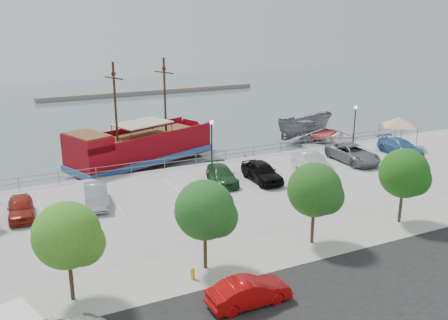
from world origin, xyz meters
name	(u,v)px	position (x,y,z in m)	size (l,w,h in m)	color
ground	(247,201)	(0.00, 0.00, -1.00)	(160.00, 160.00, 0.00)	slate
street	(398,286)	(0.00, -16.00, 0.01)	(100.00, 8.00, 0.04)	black
sidewalk	(325,239)	(0.00, -10.00, 0.01)	(100.00, 4.00, 0.05)	#B0A899
seawall_railing	(206,158)	(0.00, 7.80, 0.53)	(50.00, 0.06, 1.00)	slate
far_shore	(150,92)	(10.00, 55.00, -0.60)	(40.00, 3.00, 0.80)	gray
pirate_ship	(152,146)	(-3.42, 13.19, 0.78)	(17.05, 10.05, 10.60)	maroon
patrol_boat	(305,129)	(15.28, 14.10, 0.41)	(2.74, 7.29, 2.82)	slate
speedboat	(324,136)	(16.45, 11.93, -0.17)	(5.72, 8.01, 1.66)	white
dock_west	(58,188)	(-12.92, 9.20, -0.79)	(7.28, 2.08, 0.42)	gray
dock_mid	(281,156)	(9.07, 9.20, -0.79)	(7.39, 2.11, 0.42)	slate
dock_east	(336,148)	(16.08, 9.20, -0.80)	(7.10, 2.03, 0.41)	gray
canopy_tent	(400,117)	(20.02, 4.46, 3.09)	(4.82, 4.82, 3.55)	slate
street_sedan	(249,292)	(-7.57, -14.10, 0.67)	(1.42, 4.07, 1.34)	#B00A09
fire_hydrant	(193,273)	(-9.07, -10.80, 0.37)	(0.24, 0.24, 0.68)	#E4B606
lamp_post_mid	(212,135)	(0.00, 6.50, 2.94)	(0.36, 0.36, 4.28)	black
lamp_post_right	(355,119)	(16.00, 6.50, 2.94)	(0.36, 0.36, 4.28)	black
tree_b	(71,237)	(-14.85, -10.07, 3.30)	(3.30, 3.20, 5.00)	#473321
tree_c	(208,212)	(-7.85, -10.07, 3.30)	(3.30, 3.20, 5.00)	#473321
tree_d	(317,191)	(-0.85, -10.07, 3.30)	(3.30, 3.20, 5.00)	#473321
tree_e	(406,175)	(6.15, -10.07, 3.30)	(3.30, 3.20, 5.00)	#473321
parked_car_a	(21,208)	(-16.33, 1.83, 0.70)	(1.66, 4.12, 1.40)	maroon
parked_car_b	(96,195)	(-11.29, 1.82, 0.75)	(1.59, 4.56, 1.50)	#9FA1AA
parked_car_d	(222,175)	(-1.07, 2.23, 0.67)	(1.88, 4.61, 1.34)	#1F4721
parked_car_e	(262,172)	(2.07, 1.22, 0.82)	(1.94, 4.82, 1.64)	black
parked_car_f	(312,163)	(7.15, 1.44, 0.82)	(1.74, 4.98, 1.64)	silver
parked_car_g	(353,153)	(12.39, 2.29, 0.81)	(2.68, 5.82, 1.62)	slate
parked_car_h	(401,147)	(18.19, 2.18, 0.75)	(2.10, 5.17, 1.50)	#3568A3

